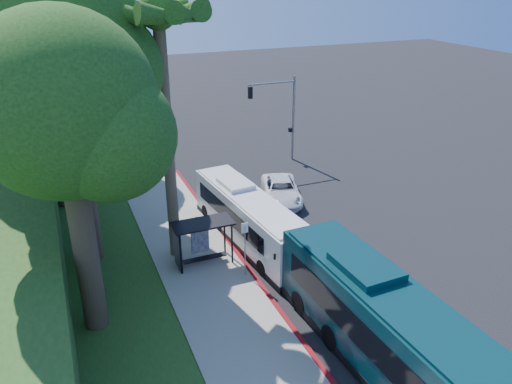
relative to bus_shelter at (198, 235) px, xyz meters
name	(u,v)px	position (x,y,z in m)	size (l,w,h in m)	color
ground	(294,218)	(7.26, 2.86, -1.81)	(140.00, 140.00, 0.00)	black
sidewalk	(185,239)	(-0.04, 2.86, -1.75)	(4.50, 70.00, 0.12)	gray
red_curb	(245,265)	(2.26, -1.14, -1.74)	(0.25, 30.00, 0.13)	maroon
grass_verge	(77,221)	(-5.74, 7.86, -1.78)	(8.00, 70.00, 0.06)	#234719
bus_shelter	(198,235)	(0.00, 0.00, 0.00)	(3.20, 1.51, 2.55)	black
stop_sign_pole	(245,242)	(1.86, -2.14, 0.28)	(0.35, 0.06, 3.17)	gray
traffic_signal_pole	(282,109)	(11.04, 12.86, 2.62)	(4.10, 0.30, 7.00)	gray
palm_tree	(159,25)	(-0.94, 1.36, 10.57)	(4.20, 4.20, 14.40)	#4C3F2D
tree_0	(65,52)	(-5.14, 2.84, 9.40)	(8.40, 8.00, 15.70)	#382B1E
tree_1	(34,7)	(-6.12, 10.84, 10.92)	(10.50, 10.00, 18.26)	#382B1E
tree_2	(60,32)	(-4.64, 18.84, 8.67)	(8.82, 8.40, 15.12)	#382B1E
tree_3	(28,4)	(-6.62, 26.84, 10.17)	(10.08, 9.60, 17.28)	#382B1E
tree_4	(58,23)	(-4.14, 34.84, 7.92)	(8.40, 8.00, 14.14)	#382B1E
tree_5	(64,23)	(-3.16, 42.84, 7.16)	(7.35, 7.00, 12.86)	#382B1E
tree_6	(67,116)	(-5.65, -3.16, 7.90)	(7.56, 7.20, 13.74)	#382B1E
white_bus	(249,217)	(3.44, 1.29, -0.23)	(3.33, 10.98, 3.22)	silver
teal_bus	(394,335)	(4.61, -10.73, 0.14)	(3.36, 13.48, 3.99)	#092C32
pickup	(281,190)	(7.65, 5.74, -1.07)	(2.44, 5.30, 1.47)	white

